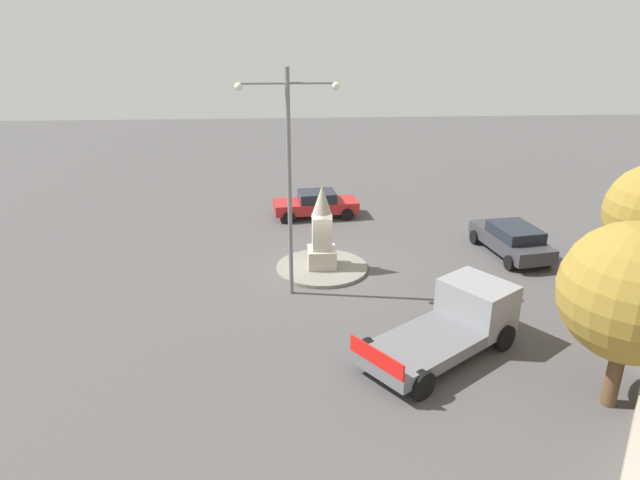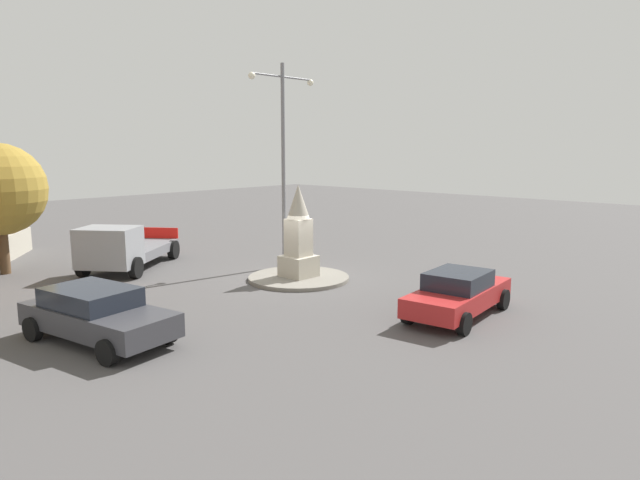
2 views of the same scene
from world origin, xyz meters
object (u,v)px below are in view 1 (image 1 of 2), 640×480
object	(u,v)px
car_dark_grey_parked_left	(512,239)
tree_far_corner	(632,293)
monument	(322,231)
truck_grey_parked_right	(455,322)
streetlamp	(289,166)
car_red_waiting	(316,204)

from	to	relation	value
car_dark_grey_parked_left	tree_far_corner	distance (m)	10.88
monument	truck_grey_parked_right	world-z (taller)	monument
car_dark_grey_parked_left	tree_far_corner	bearing A→B (deg)	82.86
streetlamp	car_red_waiting	xyz separation A→B (m)	(-1.47, -9.01, -4.30)
streetlamp	tree_far_corner	size ratio (longest dim) A/B	1.61
monument	streetlamp	distance (m)	4.17
car_red_waiting	tree_far_corner	xyz separation A→B (m)	(-7.05, 16.29, 2.66)
monument	tree_far_corner	distance (m)	11.99
streetlamp	tree_far_corner	xyz separation A→B (m)	(-8.52, 7.29, -1.64)
monument	car_dark_grey_parked_left	xyz separation A→B (m)	(-8.51, -1.03, -0.94)
streetlamp	truck_grey_parked_right	distance (m)	7.76
car_red_waiting	truck_grey_parked_right	xyz separation A→B (m)	(-3.61, 13.22, 0.22)
car_red_waiting	car_dark_grey_parked_left	bearing A→B (deg)	145.16
car_red_waiting	streetlamp	bearing A→B (deg)	80.74
monument	truck_grey_parked_right	xyz separation A→B (m)	(-3.77, 6.37, -0.76)
monument	tree_far_corner	xyz separation A→B (m)	(-7.20, 9.44, 1.68)
monument	car_red_waiting	world-z (taller)	monument
monument	car_red_waiting	xyz separation A→B (m)	(-0.15, -6.85, -0.98)
streetlamp	car_dark_grey_parked_left	distance (m)	11.18
streetlamp	truck_grey_parked_right	bearing A→B (deg)	140.31
car_dark_grey_parked_left	tree_far_corner	xyz separation A→B (m)	(1.31, 10.47, 2.62)
monument	car_dark_grey_parked_left	distance (m)	8.62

